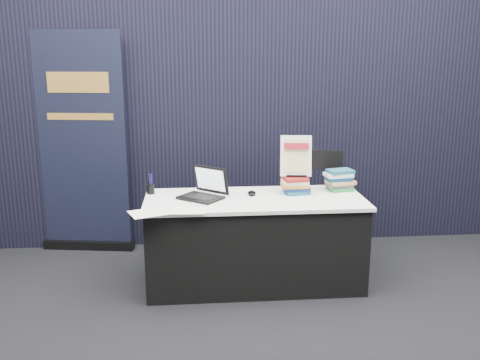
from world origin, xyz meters
name	(u,v)px	position (x,y,z in m)	size (l,w,h in m)	color
floor	(262,313)	(0.00, 0.00, 0.00)	(8.00, 8.00, 0.00)	black
wall_back	(227,63)	(0.00, 4.00, 1.75)	(8.00, 0.02, 3.50)	#ACAAA2
drape_partition	(243,126)	(0.00, 1.60, 1.20)	(6.00, 0.08, 2.40)	black
display_table	(254,241)	(0.00, 0.55, 0.38)	(1.80, 0.75, 0.75)	black
laptop	(200,191)	(-0.44, 0.60, 0.81)	(0.40, 0.44, 0.25)	black
mouse	(252,193)	(-0.01, 0.64, 0.77)	(0.07, 0.11, 0.03)	black
brochure_left	(151,212)	(-0.82, 0.22, 0.75)	(0.31, 0.22, 0.00)	white
brochure_mid	(187,210)	(-0.55, 0.24, 0.75)	(0.28, 0.20, 0.00)	white
brochure_right	(210,202)	(-0.37, 0.45, 0.75)	(0.29, 0.20, 0.00)	silver
pen_cup	(151,189)	(-0.86, 0.76, 0.79)	(0.07, 0.07, 0.09)	black
book_stack_tall	(296,185)	(0.36, 0.66, 0.82)	(0.22, 0.17, 0.14)	#1C586B
book_stack_short	(339,180)	(0.76, 0.74, 0.84)	(0.23, 0.19, 0.18)	#23833A
info_sign	(296,157)	(0.36, 0.69, 1.06)	(0.27, 0.15, 0.35)	black
pullup_banner	(83,156)	(-1.55, 1.50, 0.94)	(0.90, 0.23, 2.11)	black
stacking_chair	(321,205)	(0.64, 0.88, 0.58)	(0.56, 0.57, 1.04)	black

